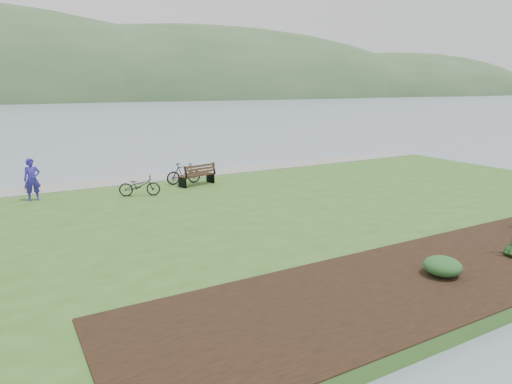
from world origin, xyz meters
The scene contains 11 objects.
ground centered at (0.00, 0.00, 0.00)m, with size 600.00×600.00×0.00m, color slate.
lawn centered at (0.00, -2.00, 0.20)m, with size 34.00×20.00×0.40m, color #325E21.
shoreline_path centered at (0.00, 6.90, 0.42)m, with size 34.00×2.20×0.03m, color gray.
garden_bed centered at (3.00, -9.80, 0.42)m, with size 24.00×4.40×0.04m, color black.
far_hillside centered at (20.00, 170.00, 0.00)m, with size 580.00×80.00×38.00m, color #355630, non-canonical shape.
park_bench centered at (-1.25, 3.92, 0.97)m, with size 1.96×1.17×1.14m.
person centered at (-8.83, 4.62, 1.51)m, with size 0.81×0.56×2.22m, color #2B229B.
bicycle_a centered at (-4.50, 3.09, 0.89)m, with size 1.87×0.65×0.98m, color black.
bicycle_b centered at (-1.76, 4.62, 0.95)m, with size 1.84×0.53×1.11m, color black.
pannier centered at (-8.95, 6.96, 0.56)m, with size 0.20×0.31×0.33m, color gold.
shrub_0 centered at (-0.02, -9.99, 0.69)m, with size 1.00×1.00×0.50m, color #1E4C21.
Camera 1 is at (-9.98, -17.43, 5.38)m, focal length 32.00 mm.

